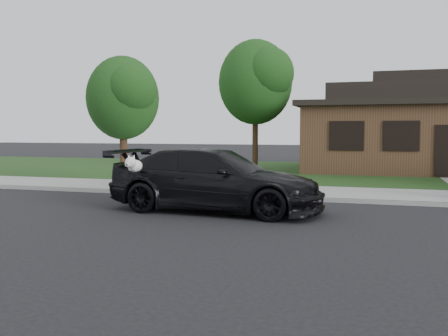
% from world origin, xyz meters
% --- Properties ---
extents(ground, '(120.00, 120.00, 0.00)m').
position_xyz_m(ground, '(0.00, 0.00, 0.00)').
color(ground, black).
rests_on(ground, ground).
extents(sidewalk, '(60.00, 3.00, 0.12)m').
position_xyz_m(sidewalk, '(0.00, 5.00, 0.06)').
color(sidewalk, gray).
rests_on(sidewalk, ground).
extents(curb, '(60.00, 0.12, 0.12)m').
position_xyz_m(curb, '(0.00, 3.50, 0.06)').
color(curb, gray).
rests_on(curb, ground).
extents(lawn, '(60.00, 13.00, 0.13)m').
position_xyz_m(lawn, '(0.00, 13.00, 0.07)').
color(lawn, '#193814').
rests_on(lawn, ground).
extents(sedan, '(5.67, 2.79, 1.60)m').
position_xyz_m(sedan, '(-2.64, 1.02, 0.80)').
color(sedan, black).
rests_on(sedan, ground).
extents(house, '(12.60, 8.60, 4.65)m').
position_xyz_m(house, '(4.00, 15.00, 2.13)').
color(house, '#422B1C').
rests_on(house, ground).
extents(tree_0, '(3.78, 3.60, 6.34)m').
position_xyz_m(tree_0, '(-4.34, 12.88, 4.48)').
color(tree_0, '#332114').
rests_on(tree_0, ground).
extents(tree_2, '(2.73, 2.60, 4.59)m').
position_xyz_m(tree_2, '(-7.38, 5.11, 3.27)').
color(tree_2, '#332114').
rests_on(tree_2, ground).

